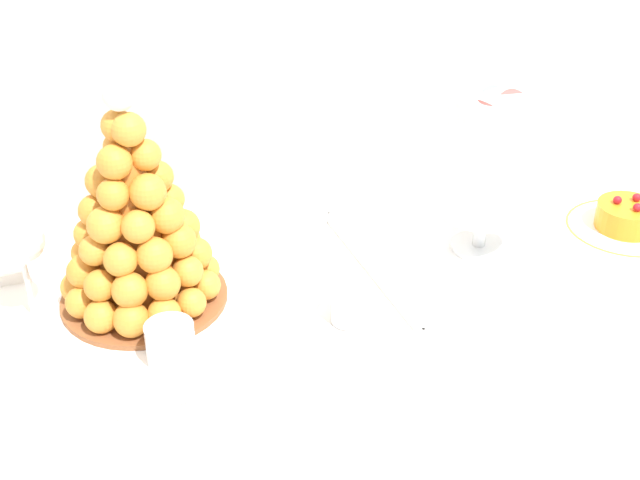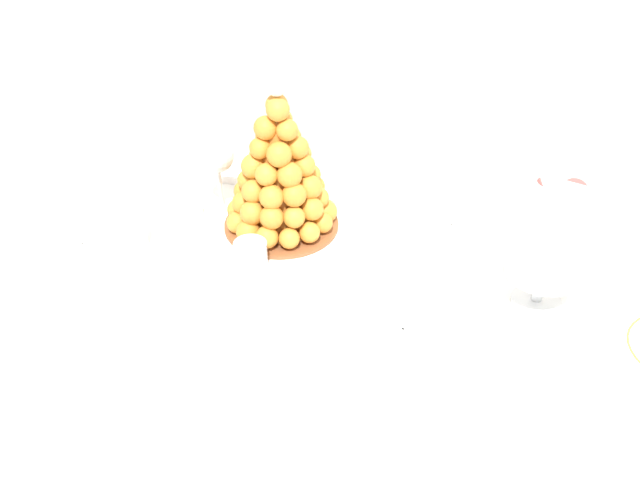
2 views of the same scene
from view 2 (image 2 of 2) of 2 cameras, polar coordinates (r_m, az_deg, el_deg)
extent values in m
cylinder|color=brown|center=(1.72, -23.30, -14.84)|extent=(0.04, 0.04, 0.71)
cylinder|color=brown|center=(2.07, -11.25, -2.32)|extent=(0.04, 0.04, 0.71)
cube|color=brown|center=(1.37, 3.24, -4.46)|extent=(1.43, 0.79, 0.02)
cube|color=white|center=(1.37, 3.25, -4.09)|extent=(1.49, 0.85, 0.00)
cube|color=white|center=(1.80, 7.59, -0.46)|extent=(1.49, 0.01, 0.34)
cube|color=white|center=(1.80, -19.95, -2.49)|extent=(0.01, 0.85, 0.34)
cube|color=white|center=(1.49, -3.83, -0.20)|extent=(0.66, 0.34, 0.01)
cube|color=white|center=(1.36, -6.96, -3.67)|extent=(0.66, 0.01, 0.02)
cube|color=white|center=(1.61, -1.23, 3.42)|extent=(0.66, 0.01, 0.02)
cube|color=white|center=(1.63, -14.38, 2.68)|extent=(0.01, 0.34, 0.02)
cube|color=white|center=(1.39, 8.52, -2.76)|extent=(0.01, 0.34, 0.02)
cylinder|color=white|center=(1.48, -3.84, -0.08)|extent=(0.32, 0.32, 0.00)
cylinder|color=brown|center=(1.52, -3.00, 1.21)|extent=(0.24, 0.24, 0.01)
cone|color=#BE7329|center=(1.45, -3.17, 5.87)|extent=(0.15, 0.15, 0.28)
sphere|color=orange|center=(1.48, 0.18, 1.34)|extent=(0.04, 0.04, 0.04)
sphere|color=orange|center=(1.51, 0.41, 2.23)|extent=(0.05, 0.05, 0.05)
sphere|color=orange|center=(1.55, -0.13, 3.10)|extent=(0.04, 0.04, 0.04)
sphere|color=orange|center=(1.57, -1.29, 3.62)|extent=(0.05, 0.05, 0.05)
sphere|color=orange|center=(1.59, -2.80, 3.80)|extent=(0.05, 0.05, 0.05)
sphere|color=orange|center=(1.58, -4.36, 3.71)|extent=(0.04, 0.04, 0.04)
sphere|color=orange|center=(1.56, -5.64, 3.08)|extent=(0.05, 0.05, 0.05)
sphere|color=orange|center=(1.53, -6.38, 2.35)|extent=(0.04, 0.04, 0.04)
sphere|color=orange|center=(1.49, -6.37, 1.37)|extent=(0.05, 0.05, 0.05)
sphere|color=orange|center=(1.46, -5.57, 0.64)|extent=(0.05, 0.05, 0.05)
sphere|color=orange|center=(1.44, -4.13, 0.22)|extent=(0.05, 0.05, 0.05)
sphere|color=orange|center=(1.43, -2.40, 0.13)|extent=(0.04, 0.04, 0.04)
sphere|color=orange|center=(1.45, -0.83, 0.60)|extent=(0.04, 0.04, 0.04)
sphere|color=gold|center=(1.48, -0.08, 3.32)|extent=(0.04, 0.04, 0.04)
sphere|color=orange|center=(1.52, -0.49, 4.17)|extent=(0.05, 0.05, 0.05)
sphere|color=orange|center=(1.54, -1.67, 4.71)|extent=(0.05, 0.05, 0.05)
sphere|color=orange|center=(1.55, -3.25, 4.80)|extent=(0.05, 0.05, 0.05)
sphere|color=gold|center=(1.54, -4.78, 4.56)|extent=(0.04, 0.04, 0.04)
sphere|color=orange|center=(1.51, -5.81, 3.77)|extent=(0.05, 0.05, 0.05)
sphere|color=orange|center=(1.48, -6.01, 2.87)|extent=(0.04, 0.04, 0.04)
sphere|color=orange|center=(1.44, -5.27, 2.11)|extent=(0.05, 0.05, 0.05)
sphere|color=orange|center=(1.42, -3.77, 1.76)|extent=(0.05, 0.05, 0.05)
sphere|color=orange|center=(1.43, -2.01, 1.77)|extent=(0.04, 0.04, 0.04)
sphere|color=orange|center=(1.45, -0.63, 2.42)|extent=(0.05, 0.05, 0.05)
sphere|color=orange|center=(1.48, -0.72, 5.10)|extent=(0.04, 0.04, 0.04)
sphere|color=orange|center=(1.51, -1.73, 5.74)|extent=(0.04, 0.04, 0.04)
sphere|color=orange|center=(1.52, -3.35, 5.86)|extent=(0.05, 0.05, 0.05)
sphere|color=orange|center=(1.51, -4.86, 5.48)|extent=(0.04, 0.04, 0.04)
sphere|color=gold|center=(1.47, -5.61, 4.65)|extent=(0.04, 0.04, 0.04)
sphere|color=orange|center=(1.44, -5.21, 3.78)|extent=(0.05, 0.05, 0.05)
sphere|color=orange|center=(1.41, -3.78, 3.34)|extent=(0.05, 0.05, 0.05)
sphere|color=orange|center=(1.42, -2.01, 3.52)|extent=(0.05, 0.05, 0.05)
sphere|color=orange|center=(1.44, -0.80, 4.10)|extent=(0.05, 0.05, 0.05)
sphere|color=orange|center=(1.47, -1.55, 6.65)|extent=(0.05, 0.05, 0.05)
sphere|color=orange|center=(1.49, -3.06, 6.97)|extent=(0.05, 0.05, 0.05)
sphere|color=orange|center=(1.48, -4.64, 6.52)|extent=(0.05, 0.05, 0.05)
sphere|color=orange|center=(1.44, -5.17, 5.71)|extent=(0.05, 0.05, 0.05)
sphere|color=orange|center=(1.41, -4.17, 5.08)|extent=(0.04, 0.04, 0.04)
sphere|color=orange|center=(1.41, -2.37, 5.06)|extent=(0.05, 0.05, 0.05)
sphere|color=orange|center=(1.43, -1.21, 5.77)|extent=(0.04, 0.04, 0.04)
sphere|color=orange|center=(1.46, -2.38, 7.94)|extent=(0.05, 0.05, 0.05)
sphere|color=orange|center=(1.46, -4.12, 7.86)|extent=(0.05, 0.05, 0.05)
sphere|color=orange|center=(1.42, -4.66, 7.09)|extent=(0.04, 0.04, 0.04)
sphere|color=orange|center=(1.40, -3.18, 6.62)|extent=(0.05, 0.05, 0.05)
sphere|color=orange|center=(1.42, -1.76, 7.16)|extent=(0.04, 0.04, 0.04)
sphere|color=orange|center=(1.43, -3.03, 9.27)|extent=(0.04, 0.04, 0.04)
sphere|color=orange|center=(1.40, -4.23, 8.65)|extent=(0.05, 0.05, 0.05)
sphere|color=orange|center=(1.39, -2.56, 8.50)|extent=(0.04, 0.04, 0.04)
sphere|color=orange|center=(1.40, -3.37, 10.38)|extent=(0.04, 0.04, 0.04)
sphere|color=gold|center=(1.38, -3.28, 10.04)|extent=(0.04, 0.04, 0.04)
sphere|color=white|center=(1.38, -3.39, 11.88)|extent=(0.04, 0.04, 0.04)
cylinder|color=silver|center=(1.50, -14.31, 0.49)|extent=(0.06, 0.06, 0.05)
cylinder|color=#F4EAC6|center=(1.51, -14.23, 0.05)|extent=(0.05, 0.05, 0.02)
cylinder|color=white|center=(1.50, -14.33, 0.62)|extent=(0.05, 0.05, 0.02)
sphere|color=brown|center=(1.49, -13.97, 1.05)|extent=(0.02, 0.02, 0.02)
cylinder|color=silver|center=(1.40, -5.38, -1.19)|extent=(0.06, 0.06, 0.06)
cylinder|color=gold|center=(1.41, -5.35, -1.71)|extent=(0.06, 0.06, 0.02)
cylinder|color=#EAC166|center=(1.40, -5.39, -1.04)|extent=(0.06, 0.06, 0.02)
sphere|color=brown|center=(1.39, -5.55, -0.69)|extent=(0.02, 0.02, 0.02)
cylinder|color=silver|center=(1.32, 4.22, -3.62)|extent=(0.05, 0.05, 0.06)
cylinder|color=brown|center=(1.33, 4.19, -4.15)|extent=(0.04, 0.04, 0.02)
cylinder|color=#8C603D|center=(1.32, 4.22, -3.47)|extent=(0.04, 0.04, 0.02)
sphere|color=brown|center=(1.30, 4.35, -3.25)|extent=(0.01, 0.01, 0.01)
cylinder|color=white|center=(1.58, -10.69, 2.26)|extent=(0.09, 0.09, 0.02)
cylinder|color=#F2CC59|center=(1.58, -10.72, 2.50)|extent=(0.08, 0.08, 0.00)
cylinder|color=white|center=(1.39, 16.38, -4.50)|extent=(0.09, 0.09, 0.01)
cylinder|color=white|center=(1.38, 16.59, -3.46)|extent=(0.02, 0.02, 0.06)
cylinder|color=white|center=(1.30, 17.51, 0.89)|extent=(0.13, 0.13, 0.19)
cylinder|color=#9ED860|center=(1.35, 18.10, -2.04)|extent=(0.05, 0.05, 0.04)
cylinder|color=#F9A54C|center=(1.37, 17.35, -1.35)|extent=(0.06, 0.04, 0.06)
cylinder|color=#D199D8|center=(1.35, 16.39, -1.79)|extent=(0.05, 0.05, 0.03)
cylinder|color=yellow|center=(1.33, 16.68, -2.44)|extent=(0.05, 0.04, 0.05)
cylinder|color=#72B2E0|center=(1.34, 17.96, -1.13)|extent=(0.07, 0.05, 0.07)
cylinder|color=#D199D8|center=(1.35, 16.60, -0.44)|extent=(0.05, 0.05, 0.05)
cylinder|color=#F9A54C|center=(1.33, 16.59, -1.29)|extent=(0.06, 0.05, 0.06)
cylinder|color=#9ED860|center=(1.32, 17.60, -1.57)|extent=(0.07, 0.05, 0.07)
cylinder|color=pink|center=(1.34, 17.67, 0.23)|extent=(0.07, 0.05, 0.06)
cylinder|color=#9ED860|center=(1.33, 16.65, -0.12)|extent=(0.06, 0.04, 0.06)
cylinder|color=#72B2E0|center=(1.31, 16.57, -0.69)|extent=(0.07, 0.05, 0.07)
cylinder|color=#9ED860|center=(1.31, 18.29, -0.80)|extent=(0.06, 0.05, 0.06)
cylinder|color=#72B2E0|center=(1.33, 17.31, 1.06)|extent=(0.05, 0.05, 0.05)
cylinder|color=#F9A54C|center=(1.29, 16.52, -0.03)|extent=(0.06, 0.05, 0.05)
cylinder|color=brown|center=(1.30, 18.50, -0.03)|extent=(0.05, 0.04, 0.05)
cylinder|color=brown|center=(1.31, 16.42, 1.99)|extent=(0.06, 0.05, 0.06)
cylinder|color=yellow|center=(1.28, 17.26, 0.82)|extent=(0.06, 0.05, 0.05)
cylinder|color=brown|center=(1.30, 18.19, 1.21)|extent=(0.05, 0.05, 0.05)
cylinder|color=pink|center=(1.29, 16.80, 2.45)|extent=(0.05, 0.05, 0.03)
cylinder|color=#D199D8|center=(1.27, 17.92, 1.76)|extent=(0.06, 0.05, 0.05)
cylinder|color=#9ED860|center=(1.31, 18.85, 2.57)|extent=(0.05, 0.05, 0.04)
cylinder|color=#D199D8|center=(1.26, 16.96, 2.81)|extent=(0.06, 0.05, 0.06)
cylinder|color=#E54C47|center=(1.26, 19.18, 2.27)|extent=(0.07, 0.05, 0.06)
cylinder|color=#9ED860|center=(1.30, 18.01, 3.56)|extent=(0.06, 0.05, 0.06)
cylinder|color=#E54C47|center=(1.24, 17.03, 3.62)|extent=(0.05, 0.05, 0.05)
cylinder|color=#E54C47|center=(1.25, 19.05, 3.44)|extent=(0.06, 0.04, 0.06)
cylinder|color=#72B2E0|center=(1.27, 18.52, 4.01)|extent=(0.06, 0.05, 0.05)
cylinder|color=pink|center=(1.27, 16.87, 4.44)|extent=(0.05, 0.05, 0.04)
cylinder|color=silver|center=(1.60, -7.57, 2.44)|extent=(0.06, 0.06, 0.00)
cylinder|color=silver|center=(1.58, -7.71, 3.94)|extent=(0.01, 0.01, 0.09)
sphere|color=silver|center=(1.54, -7.94, 6.44)|extent=(0.07, 0.07, 0.07)
camera|label=1|loc=(0.71, -57.63, 7.10)|focal=48.27mm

